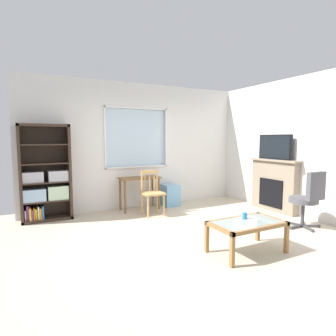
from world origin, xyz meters
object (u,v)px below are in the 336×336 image
object	(u,v)px
wooden_chair	(152,192)
coffee_table	(247,226)
desk_under_window	(139,183)
plastic_drawer_unit	(170,195)
sippy_cup	(245,215)
bookshelf	(45,180)
office_chair	(308,197)
fireplace	(274,185)
tv	(275,147)

from	to	relation	value
wooden_chair	coffee_table	distance (m)	2.36
desk_under_window	plastic_drawer_unit	size ratio (longest dim) A/B	1.77
sippy_cup	bookshelf	bearing A→B (deg)	129.73
office_chair	wooden_chair	bearing A→B (deg)	134.60
bookshelf	fireplace	bearing A→B (deg)	-19.05
fireplace	sippy_cup	size ratio (longest dim) A/B	13.55
bookshelf	wooden_chair	bearing A→B (deg)	-17.98
office_chair	sippy_cup	distance (m)	1.60
desk_under_window	wooden_chair	world-z (taller)	wooden_chair
sippy_cup	coffee_table	bearing A→B (deg)	-119.55
fireplace	coffee_table	world-z (taller)	fireplace
plastic_drawer_unit	sippy_cup	bearing A→B (deg)	-95.87
coffee_table	sippy_cup	xyz separation A→B (m)	(0.07, 0.13, 0.11)
wooden_chair	bookshelf	bearing A→B (deg)	162.02
fireplace	office_chair	size ratio (longest dim) A/B	1.22
tv	office_chair	bearing A→B (deg)	-110.87
wooden_chair	tv	size ratio (longest dim) A/B	1.08
coffee_table	fireplace	bearing A→B (deg)	34.35
office_chair	coffee_table	xyz separation A→B (m)	(-1.66, -0.30, -0.19)
office_chair	desk_under_window	bearing A→B (deg)	129.10
desk_under_window	sippy_cup	size ratio (longest dim) A/B	9.63
fireplace	bookshelf	bearing A→B (deg)	160.95
bookshelf	desk_under_window	bearing A→B (deg)	-3.46
sippy_cup	tv	bearing A→B (deg)	33.05
bookshelf	sippy_cup	size ratio (longest dim) A/B	20.14
wooden_chair	office_chair	xyz separation A→B (m)	(2.01, -2.03, 0.09)
wooden_chair	fireplace	xyz separation A→B (m)	(2.46, -0.89, 0.09)
bookshelf	plastic_drawer_unit	size ratio (longest dim) A/B	3.71
bookshelf	office_chair	distance (m)	4.76
wooden_chair	plastic_drawer_unit	xyz separation A→B (m)	(0.71, 0.56, -0.22)
plastic_drawer_unit	office_chair	xyz separation A→B (m)	(1.30, -2.60, 0.31)
fireplace	office_chair	distance (m)	1.23
tv	coffee_table	size ratio (longest dim) A/B	0.84
coffee_table	bookshelf	bearing A→B (deg)	127.62
office_chair	coffee_table	size ratio (longest dim) A/B	1.01
office_chair	coffee_table	bearing A→B (deg)	-169.78
bookshelf	office_chair	world-z (taller)	bookshelf
sippy_cup	desk_under_window	bearing A→B (deg)	100.14
bookshelf	wooden_chair	xyz separation A→B (m)	(1.93, -0.63, -0.31)
coffee_table	office_chair	bearing A→B (deg)	10.22
desk_under_window	sippy_cup	world-z (taller)	desk_under_window
desk_under_window	wooden_chair	distance (m)	0.53
wooden_chair	coffee_table	size ratio (longest dim) A/B	0.91
tv	sippy_cup	world-z (taller)	tv
tv	office_chair	xyz separation A→B (m)	(-0.44, -1.14, -0.81)
office_chair	tv	bearing A→B (deg)	69.13
desk_under_window	tv	distance (m)	2.98
tv	coffee_table	bearing A→B (deg)	-145.42
wooden_chair	plastic_drawer_unit	bearing A→B (deg)	38.60
fireplace	office_chair	world-z (taller)	fireplace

